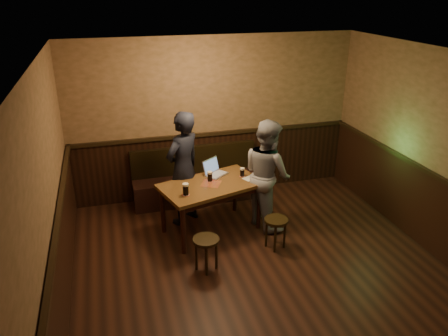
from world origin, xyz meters
TOP-DOWN VIEW (x-y plane):
  - room at (0.00, 0.22)m, footprint 5.04×6.04m
  - bench at (-0.40, 2.75)m, footprint 2.20×0.50m
  - pub_table at (-0.40, 1.66)m, footprint 1.66×1.23m
  - stool_left at (-0.72, 0.69)m, footprint 0.42×0.42m
  - stool_right at (0.37, 0.93)m, footprint 0.46×0.46m
  - pint_left at (-0.84, 1.39)m, footprint 0.11×0.11m
  - pint_mid at (-0.40, 1.74)m, footprint 0.10×0.10m
  - pint_right at (0.13, 1.78)m, footprint 0.09×0.09m
  - laptop at (-0.27, 1.98)m, footprint 0.44×0.42m
  - menu at (0.22, 1.68)m, footprint 0.26×0.23m
  - person_suit at (-0.74, 2.06)m, footprint 0.80×0.74m
  - person_grey at (0.48, 1.62)m, footprint 0.83×0.97m

SIDE VIEW (x-z plane):
  - bench at x=-0.40m, z-range -0.16..0.79m
  - stool_right at x=0.37m, z-range 0.14..0.60m
  - stool_left at x=-0.72m, z-range 0.14..0.62m
  - pub_table at x=-0.40m, z-range 0.29..1.09m
  - menu at x=0.22m, z-range 0.80..0.80m
  - laptop at x=-0.27m, z-range 0.74..0.98m
  - person_grey at x=0.48m, z-range 0.00..1.73m
  - pint_right at x=0.13m, z-range 0.80..0.94m
  - pint_mid at x=-0.40m, z-range 0.80..0.95m
  - pint_left at x=-0.84m, z-range 0.80..0.97m
  - person_suit at x=-0.74m, z-range 0.00..1.83m
  - room at x=0.00m, z-range -0.22..2.62m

